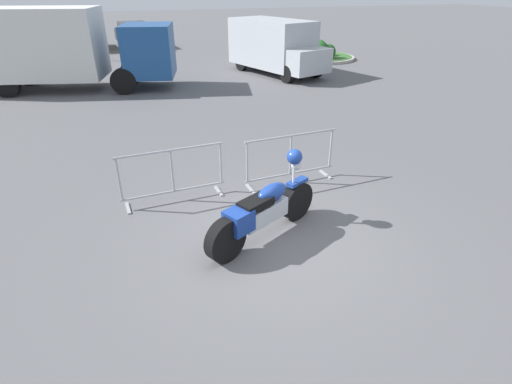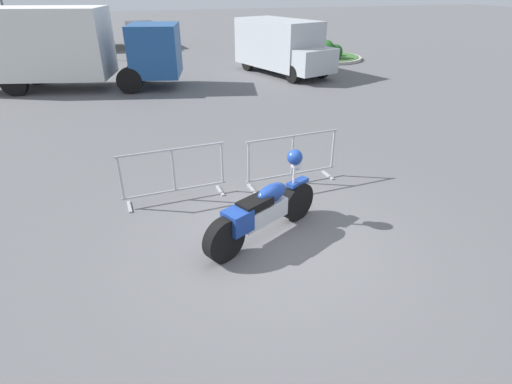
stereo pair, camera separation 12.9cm
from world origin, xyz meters
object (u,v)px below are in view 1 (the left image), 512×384
(delivery_van, at_px, (275,45))
(parked_car_black, at_px, (134,35))
(box_truck, at_px, (57,46))
(crowd_barrier_near, at_px, (172,175))
(parked_car_yellow, at_px, (87,38))
(parked_car_red, at_px, (37,39))
(crowd_barrier_far, at_px, (290,158))
(motorcycle, at_px, (264,210))

(delivery_van, height_order, parked_car_black, delivery_van)
(box_truck, bearing_deg, delivery_van, 15.00)
(crowd_barrier_near, relative_size, parked_car_black, 0.44)
(box_truck, height_order, parked_car_yellow, box_truck)
(parked_car_red, xyz_separation_m, parked_car_black, (5.75, -0.38, 0.07))
(crowd_barrier_far, distance_m, delivery_van, 11.43)
(crowd_barrier_far, bearing_deg, box_truck, 116.18)
(box_truck, bearing_deg, parked_car_yellow, 100.34)
(motorcycle, xyz_separation_m, box_truck, (-3.92, 12.23, 1.12))
(crowd_barrier_near, bearing_deg, crowd_barrier_far, 0.00)
(crowd_barrier_near, distance_m, box_truck, 10.87)
(crowd_barrier_near, distance_m, parked_car_red, 22.38)
(box_truck, xyz_separation_m, parked_car_red, (-2.34, 11.34, -0.94))
(parked_car_red, xyz_separation_m, parked_car_yellow, (2.88, -0.44, 0.00))
(motorcycle, height_order, crowd_barrier_near, motorcycle)
(parked_car_yellow, bearing_deg, crowd_barrier_far, -174.16)
(motorcycle, height_order, box_truck, box_truck)
(motorcycle, relative_size, parked_car_black, 0.48)
(box_truck, height_order, delivery_van, box_truck)
(parked_car_yellow, height_order, parked_car_black, parked_car_black)
(motorcycle, bearing_deg, crowd_barrier_far, 27.89)
(parked_car_red, relative_size, parked_car_yellow, 1.00)
(crowd_barrier_near, bearing_deg, motorcycle, -55.21)
(crowd_barrier_far, relative_size, box_truck, 0.25)
(motorcycle, distance_m, delivery_van, 13.51)
(crowd_barrier_far, relative_size, parked_car_black, 0.44)
(crowd_barrier_far, relative_size, parked_car_red, 0.49)
(box_truck, height_order, parked_car_black, box_truck)
(crowd_barrier_far, xyz_separation_m, parked_car_yellow, (-4.61, 21.36, 0.15))
(parked_car_red, bearing_deg, motorcycle, -171.45)
(motorcycle, xyz_separation_m, delivery_van, (5.04, 12.51, 0.72))
(delivery_van, relative_size, parked_car_yellow, 1.27)
(crowd_barrier_far, height_order, parked_car_yellow, parked_car_yellow)
(parked_car_yellow, bearing_deg, delivery_van, -147.87)
(crowd_barrier_near, height_order, parked_car_red, parked_car_red)
(motorcycle, xyz_separation_m, crowd_barrier_near, (-1.22, 1.76, 0.03))
(parked_car_red, bearing_deg, parked_car_yellow, -105.12)
(crowd_barrier_near, height_order, box_truck, box_truck)
(crowd_barrier_far, xyz_separation_m, parked_car_red, (-7.49, 21.80, 0.14))
(motorcycle, distance_m, parked_car_black, 23.19)
(crowd_barrier_near, height_order, delivery_van, delivery_van)
(crowd_barrier_near, height_order, crowd_barrier_far, same)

